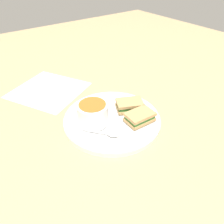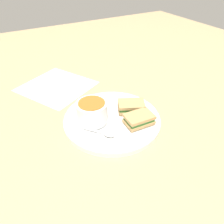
{
  "view_description": "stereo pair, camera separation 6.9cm",
  "coord_description": "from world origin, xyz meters",
  "px_view_note": "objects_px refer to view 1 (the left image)",
  "views": [
    {
      "loc": [
        0.33,
        0.45,
        0.45
      ],
      "look_at": [
        0.0,
        0.0,
        0.04
      ],
      "focal_mm": 35.0,
      "sensor_mm": 36.0,
      "label": 1
    },
    {
      "loc": [
        0.28,
        0.48,
        0.45
      ],
      "look_at": [
        0.0,
        0.0,
        0.04
      ],
      "focal_mm": 35.0,
      "sensor_mm": 36.0,
      "label": 2
    }
  ],
  "objects_px": {
    "sandwich_half_near": "(140,117)",
    "sandwich_half_far": "(130,105)",
    "soup_bowl": "(93,113)",
    "spoon": "(111,134)"
  },
  "relations": [
    {
      "from": "spoon",
      "to": "sandwich_half_near",
      "type": "xyz_separation_m",
      "value": [
        -0.11,
        0.0,
        0.01
      ]
    },
    {
      "from": "soup_bowl",
      "to": "sandwich_half_far",
      "type": "relative_size",
      "value": 0.93
    },
    {
      "from": "soup_bowl",
      "to": "spoon",
      "type": "bearing_deg",
      "value": 95.77
    },
    {
      "from": "soup_bowl",
      "to": "spoon",
      "type": "height_order",
      "value": "soup_bowl"
    },
    {
      "from": "sandwich_half_far",
      "to": "sandwich_half_near",
      "type": "bearing_deg",
      "value": 75.72
    },
    {
      "from": "sandwich_half_near",
      "to": "sandwich_half_far",
      "type": "relative_size",
      "value": 0.87
    },
    {
      "from": "sandwich_half_near",
      "to": "sandwich_half_far",
      "type": "height_order",
      "value": "same"
    },
    {
      "from": "sandwich_half_near",
      "to": "spoon",
      "type": "bearing_deg",
      "value": -0.33
    },
    {
      "from": "spoon",
      "to": "sandwich_half_far",
      "type": "height_order",
      "value": "sandwich_half_far"
    },
    {
      "from": "soup_bowl",
      "to": "sandwich_half_near",
      "type": "height_order",
      "value": "soup_bowl"
    }
  ]
}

